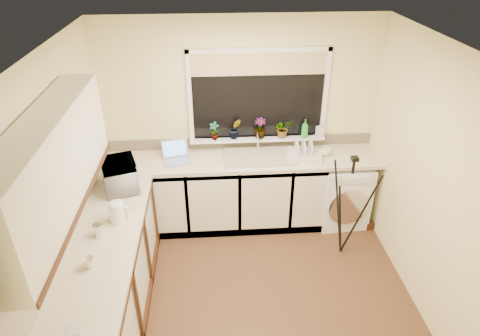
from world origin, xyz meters
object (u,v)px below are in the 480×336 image
object	(u,v)px
kettle	(117,213)
plant_d	(283,128)
plant_c	(260,128)
microwave	(120,175)
steel_jar	(99,230)
washing_machine	(341,192)
laptop	(176,155)
plant_b	(235,129)
cup_back	(325,151)
plant_a	(214,131)
cup_left	(89,263)
soap_bottle_clear	(320,129)
dish_rack	(305,155)
soap_bottle_green	(305,129)
tripod	(347,207)

from	to	relation	value
kettle	plant_d	size ratio (longest dim) A/B	0.85
plant_c	microwave	bearing A→B (deg)	-154.15
steel_jar	plant_c	size ratio (longest dim) A/B	0.50
washing_machine	laptop	bearing A→B (deg)	174.73
plant_b	cup_back	xyz separation A→B (m)	(1.04, -0.22, -0.22)
washing_machine	steel_jar	world-z (taller)	steel_jar
plant_a	cup_left	xyz separation A→B (m)	(-1.02, -1.89, -0.22)
plant_b	soap_bottle_clear	size ratio (longest dim) A/B	1.37
dish_rack	cup_back	distance (m)	0.25
steel_jar	plant_c	xyz separation A→B (m)	(1.56, 1.53, 0.21)
plant_d	soap_bottle_green	world-z (taller)	soap_bottle_green
microwave	cup_back	xyz separation A→B (m)	(2.26, 0.52, -0.08)
kettle	soap_bottle_clear	distance (m)	2.53
laptop	cup_left	world-z (taller)	laptop
plant_d	soap_bottle_green	bearing A→B (deg)	-5.91
plant_a	cup_left	world-z (taller)	plant_a
laptop	plant_c	xyz separation A→B (m)	(0.98, 0.20, 0.22)
washing_machine	cup_back	bearing A→B (deg)	164.84
soap_bottle_clear	plant_c	bearing A→B (deg)	178.82
plant_c	cup_left	xyz separation A→B (m)	(-1.56, -1.91, -0.23)
plant_d	tripod	bearing A→B (deg)	-56.18
tripod	steel_jar	world-z (taller)	tripod
dish_rack	soap_bottle_green	size ratio (longest dim) A/B	1.82
steel_jar	dish_rack	bearing A→B (deg)	31.62
tripod	plant_c	world-z (taller)	plant_c
plant_b	washing_machine	bearing A→B (deg)	-11.82
cup_left	steel_jar	bearing A→B (deg)	90.83
kettle	plant_a	world-z (taller)	plant_a
steel_jar	plant_a	bearing A→B (deg)	55.74
kettle	laptop	bearing A→B (deg)	67.84
dish_rack	plant_b	xyz separation A→B (m)	(-0.79, 0.26, 0.24)
plant_c	cup_back	world-z (taller)	plant_c
plant_c	soap_bottle_clear	distance (m)	0.72
kettle	microwave	size ratio (longest dim) A/B	0.39
kettle	cup_back	size ratio (longest dim) A/B	1.48
tripod	soap_bottle_green	bearing A→B (deg)	121.68
laptop	steel_jar	xyz separation A→B (m)	(-0.58, -1.32, 0.00)
plant_c	plant_b	bearing A→B (deg)	179.33
washing_machine	cup_back	size ratio (longest dim) A/B	6.43
laptop	microwave	size ratio (longest dim) A/B	0.73
soap_bottle_green	plant_a	bearing A→B (deg)	179.73
plant_b	plant_a	bearing A→B (deg)	-174.46
plant_d	dish_rack	bearing A→B (deg)	-49.30
soap_bottle_green	cup_back	distance (m)	0.36
microwave	plant_b	world-z (taller)	plant_b
laptop	steel_jar	bearing A→B (deg)	-126.86
washing_machine	plant_d	bearing A→B (deg)	156.20
tripod	soap_bottle_green	world-z (taller)	soap_bottle_green
dish_rack	plant_b	distance (m)	0.87
plant_a	plant_c	bearing A→B (deg)	2.17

